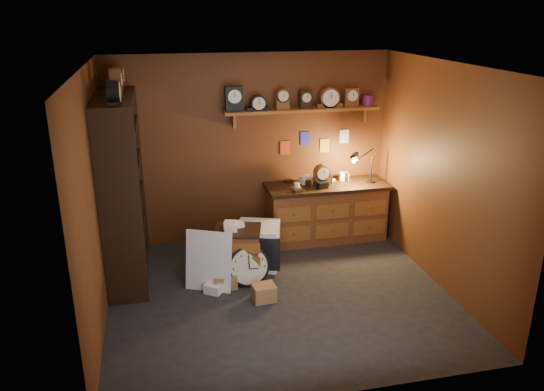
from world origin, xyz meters
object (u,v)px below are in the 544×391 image
Objects in this scene: shelving_unit at (120,182)px; low_cabinet at (238,250)px; workbench at (326,209)px; big_round_clock at (249,266)px.

shelving_unit is 1.70m from low_cabinet.
shelving_unit is at bearing 178.60° from low_cabinet.
shelving_unit is at bearing -170.13° from workbench.
low_cabinet is 1.43× the size of big_round_clock.
shelving_unit reaches higher than low_cabinet.
big_round_clock is (0.09, -0.25, -0.11)m from low_cabinet.
workbench is 1.71m from low_cabinet.
low_cabinet is 0.29m from big_round_clock.
low_cabinet is (-1.46, -0.89, -0.11)m from workbench.
workbench reaches higher than big_round_clock.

